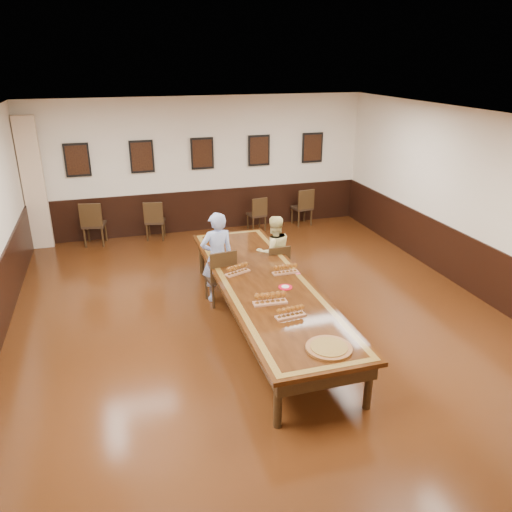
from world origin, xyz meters
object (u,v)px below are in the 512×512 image
object	(u,v)px
spare_chair_b	(155,219)
spare_chair_a	(94,223)
chair_woman	(275,266)
carved_platter	(329,348)
person_man	(217,257)
conference_table	(265,290)
spare_chair_d	(302,206)
spare_chair_c	(256,213)
person_woman	(274,252)
chair_man	(220,275)

from	to	relation	value
spare_chair_b	spare_chair_a	bearing A→B (deg)	12.59
chair_woman	spare_chair_a	distance (m)	4.67
chair_woman	carved_platter	size ratio (longest dim) A/B	1.54
person_man	conference_table	size ratio (longest dim) A/B	0.32
spare_chair_b	carved_platter	bearing A→B (deg)	114.37
chair_woman	spare_chair_d	distance (m)	3.91
spare_chair_b	chair_woman	bearing A→B (deg)	130.96
spare_chair_c	person_man	size ratio (longest dim) A/B	0.53
person_man	person_woman	world-z (taller)	person_man
spare_chair_c	conference_table	distance (m)	4.74
spare_chair_d	person_woman	size ratio (longest dim) A/B	0.69
chair_woman	conference_table	size ratio (longest dim) A/B	0.18
chair_man	spare_chair_c	bearing A→B (deg)	-122.74
person_woman	spare_chair_a	bearing A→B (deg)	-49.49
chair_man	person_woman	bearing A→B (deg)	-169.89
person_woman	person_man	bearing A→B (deg)	8.14
spare_chair_d	person_man	bearing A→B (deg)	43.23
person_man	conference_table	xyz separation A→B (m)	(0.52, -1.11, -0.19)
carved_platter	person_woman	bearing A→B (deg)	82.66
spare_chair_a	spare_chair_d	bearing A→B (deg)	-169.00
spare_chair_d	conference_table	xyz separation A→B (m)	(-2.47, -4.67, 0.14)
spare_chair_c	person_man	distance (m)	3.90
person_woman	conference_table	xyz separation A→B (m)	(-0.59, -1.34, -0.08)
spare_chair_d	person_woman	world-z (taller)	person_woman
spare_chair_a	person_woman	xyz separation A→B (m)	(3.20, -3.31, 0.18)
spare_chair_b	person_man	size ratio (longest dim) A/B	0.58
spare_chair_a	spare_chair_c	bearing A→B (deg)	-170.38
chair_man	conference_table	world-z (taller)	chair_man
conference_table	carved_platter	bearing A→B (deg)	-85.73
spare_chair_d	person_man	world-z (taller)	person_man
conference_table	carved_platter	xyz separation A→B (m)	(0.15, -2.05, 0.16)
person_man	conference_table	bearing A→B (deg)	108.20
chair_man	spare_chair_d	size ratio (longest dim) A/B	1.06
chair_woman	spare_chair_d	world-z (taller)	spare_chair_d
spare_chair_b	spare_chair_c	distance (m)	2.47
carved_platter	conference_table	bearing A→B (deg)	94.27
spare_chair_d	spare_chair_c	bearing A→B (deg)	-2.29
spare_chair_d	conference_table	size ratio (longest dim) A/B	0.19
person_man	carved_platter	distance (m)	3.23
chair_woman	spare_chair_d	xyz separation A→B (m)	(1.87, 3.43, 0.03)
chair_woman	spare_chair_b	bearing A→B (deg)	-65.14
spare_chair_c	person_woman	bearing A→B (deg)	70.28
chair_man	person_man	size ratio (longest dim) A/B	0.63
chair_woman	person_man	world-z (taller)	person_man
spare_chair_b	person_man	world-z (taller)	person_man
chair_man	person_woman	world-z (taller)	person_woman
chair_man	carved_platter	size ratio (longest dim) A/B	1.76
spare_chair_c	conference_table	world-z (taller)	spare_chair_c
spare_chair_a	chair_woman	bearing A→B (deg)	143.96
conference_table	carved_platter	size ratio (longest dim) A/B	8.71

